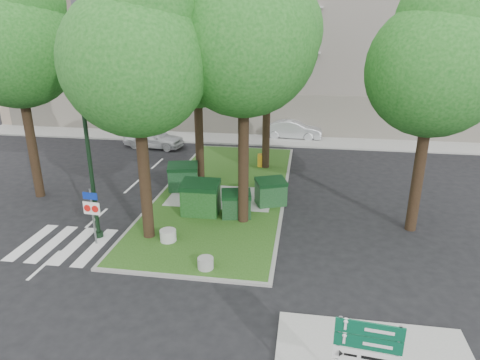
% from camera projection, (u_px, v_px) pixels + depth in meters
% --- Properties ---
extents(ground, '(120.00, 120.00, 0.00)m').
position_uv_depth(ground, '(166.00, 276.00, 14.58)').
color(ground, black).
rests_on(ground, ground).
extents(median_island, '(6.00, 16.00, 0.12)m').
position_uv_depth(median_island, '(225.00, 191.00, 21.92)').
color(median_island, '#214B15').
rests_on(median_island, ground).
extents(median_kerb, '(6.30, 16.30, 0.10)m').
position_uv_depth(median_kerb, '(225.00, 191.00, 21.92)').
color(median_kerb, gray).
rests_on(median_kerb, ground).
extents(building_sidewalk, '(42.00, 3.00, 0.12)m').
position_uv_depth(building_sidewalk, '(245.00, 139.00, 31.74)').
color(building_sidewalk, '#999993').
rests_on(building_sidewalk, ground).
extents(zebra_crossing, '(5.00, 3.00, 0.01)m').
position_uv_depth(zebra_crossing, '(85.00, 246.00, 16.52)').
color(zebra_crossing, silver).
rests_on(zebra_crossing, ground).
extents(apartment_building, '(41.00, 12.00, 16.00)m').
position_uv_depth(apartment_building, '(258.00, 26.00, 35.99)').
color(apartment_building, tan).
rests_on(apartment_building, ground).
extents(tree_median_near_left, '(5.20, 5.20, 10.53)m').
position_uv_depth(tree_median_near_left, '(137.00, 48.00, 14.67)').
color(tree_median_near_left, black).
rests_on(tree_median_near_left, ground).
extents(tree_median_near_right, '(5.60, 5.60, 11.46)m').
position_uv_depth(tree_median_near_right, '(246.00, 27.00, 15.78)').
color(tree_median_near_right, black).
rests_on(tree_median_near_right, ground).
extents(tree_median_mid, '(4.80, 4.80, 9.99)m').
position_uv_depth(tree_median_mid, '(198.00, 48.00, 20.74)').
color(tree_median_mid, black).
rests_on(tree_median_mid, ground).
extents(tree_median_far, '(5.80, 5.80, 11.93)m').
position_uv_depth(tree_median_far, '(270.00, 20.00, 22.60)').
color(tree_median_far, black).
rests_on(tree_median_far, ground).
extents(tree_street_left, '(5.40, 5.40, 11.00)m').
position_uv_depth(tree_street_left, '(16.00, 35.00, 18.83)').
color(tree_street_left, black).
rests_on(tree_street_left, ground).
extents(tree_street_right, '(5.00, 5.00, 10.06)m').
position_uv_depth(tree_street_right, '(438.00, 56.00, 15.56)').
color(tree_street_right, black).
rests_on(tree_street_right, ground).
extents(dumpster_a, '(1.70, 1.36, 1.40)m').
position_uv_depth(dumpster_a, '(183.00, 177.00, 21.68)').
color(dumpster_a, '#0F3A19').
rests_on(dumpster_a, median_island).
extents(dumpster_b, '(1.67, 1.18, 1.54)m').
position_uv_depth(dumpster_b, '(201.00, 198.00, 18.87)').
color(dumpster_b, '#134313').
rests_on(dumpster_b, median_island).
extents(dumpster_c, '(1.43, 1.13, 1.19)m').
position_uv_depth(dumpster_c, '(236.00, 204.00, 18.64)').
color(dumpster_c, black).
rests_on(dumpster_c, median_island).
extents(dumpster_d, '(1.64, 1.42, 1.27)m').
position_uv_depth(dumpster_d, '(271.00, 192.00, 19.90)').
color(dumpster_d, '#123C18').
rests_on(dumpster_d, median_island).
extents(bollard_left, '(0.63, 0.63, 0.45)m').
position_uv_depth(bollard_left, '(168.00, 235.00, 16.63)').
color(bollard_left, '#A9A8A4').
rests_on(bollard_left, median_island).
extents(bollard_right, '(0.55, 0.55, 0.40)m').
position_uv_depth(bollard_right, '(206.00, 263.00, 14.75)').
color(bollard_right, gray).
rests_on(bollard_right, median_island).
extents(bollard_mid, '(0.59, 0.59, 0.42)m').
position_uv_depth(bollard_mid, '(210.00, 210.00, 18.96)').
color(bollard_mid, '#9C9B97').
rests_on(bollard_mid, median_island).
extents(litter_bin, '(0.42, 0.42, 0.74)m').
position_uv_depth(litter_bin, '(261.00, 160.00, 25.35)').
color(litter_bin, gold).
rests_on(litter_bin, median_island).
extents(street_lamp, '(0.50, 0.50, 6.22)m').
position_uv_depth(street_lamp, '(87.00, 143.00, 15.93)').
color(street_lamp, black).
rests_on(street_lamp, ground).
extents(traffic_sign_pole, '(0.69, 0.10, 2.29)m').
position_uv_depth(traffic_sign_pole, '(92.00, 209.00, 16.23)').
color(traffic_sign_pole, slate).
rests_on(traffic_sign_pole, ground).
extents(directional_sign, '(1.30, 0.20, 2.61)m').
position_uv_depth(directional_sign, '(366.00, 358.00, 8.45)').
color(directional_sign, slate).
rests_on(directional_sign, sidewalk_corner).
extents(car_white, '(4.34, 2.21, 1.41)m').
position_uv_depth(car_white, '(154.00, 138.00, 29.60)').
color(car_white, silver).
rests_on(car_white, ground).
extents(car_silver, '(4.34, 1.73, 1.41)m').
position_uv_depth(car_silver, '(293.00, 129.00, 31.93)').
color(car_silver, '#B0B4B9').
rests_on(car_silver, ground).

